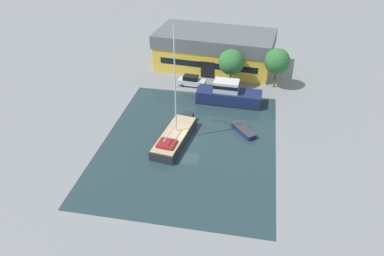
% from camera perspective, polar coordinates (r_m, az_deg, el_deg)
% --- Properties ---
extents(ground_plane, '(440.00, 440.00, 0.00)m').
position_cam_1_polar(ground_plane, '(48.02, -0.46, -2.35)').
color(ground_plane, gray).
extents(water_canal, '(21.93, 28.06, 0.01)m').
position_cam_1_polar(water_canal, '(48.02, -0.46, -2.34)').
color(water_canal, '#23383D').
rests_on(water_canal, ground).
extents(warehouse_building, '(21.40, 12.22, 6.41)m').
position_cam_1_polar(warehouse_building, '(68.13, 3.48, 11.85)').
color(warehouse_building, gold).
rests_on(warehouse_building, ground).
extents(quay_tree_near_building, '(4.13, 4.13, 6.25)m').
position_cam_1_polar(quay_tree_near_building, '(60.74, 6.03, 9.96)').
color(quay_tree_near_building, brown).
rests_on(quay_tree_near_building, ground).
extents(quay_tree_by_water, '(4.04, 4.04, 6.57)m').
position_cam_1_polar(quay_tree_by_water, '(61.33, 12.84, 9.91)').
color(quay_tree_by_water, brown).
rests_on(quay_tree_by_water, ground).
extents(parked_car, '(4.62, 2.09, 1.77)m').
position_cam_1_polar(parked_car, '(61.77, -0.07, 7.19)').
color(parked_car, silver).
rests_on(parked_car, ground).
extents(sailboat_moored, '(4.28, 10.84, 15.03)m').
position_cam_1_polar(sailboat_moored, '(48.11, -2.61, -1.25)').
color(sailboat_moored, '#23282D').
rests_on(sailboat_moored, water_canal).
extents(motor_cruiser, '(9.89, 3.67, 3.55)m').
position_cam_1_polar(motor_cruiser, '(56.83, 5.57, 5.08)').
color(motor_cruiser, '#19234C').
rests_on(motor_cruiser, water_canal).
extents(small_dinghy, '(3.72, 4.12, 0.68)m').
position_cam_1_polar(small_dinghy, '(50.34, 7.85, -0.36)').
color(small_dinghy, '#19234C').
rests_on(small_dinghy, water_canal).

